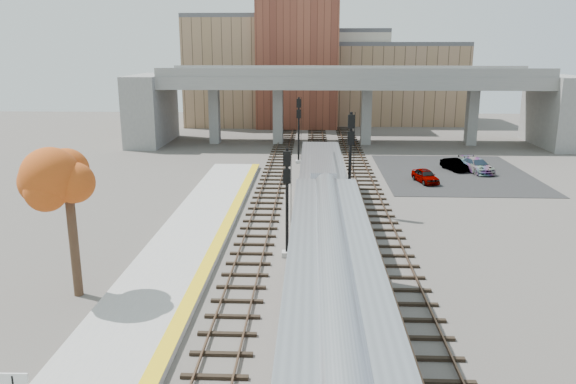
% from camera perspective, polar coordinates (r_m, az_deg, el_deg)
% --- Properties ---
extents(ground, '(160.00, 160.00, 0.00)m').
position_cam_1_polar(ground, '(27.85, 1.72, -10.42)').
color(ground, '#47423D').
rests_on(ground, ground).
extents(platform, '(4.50, 60.00, 0.35)m').
position_cam_1_polar(platform, '(28.77, -13.09, -9.59)').
color(platform, '#9E9E99').
rests_on(platform, ground).
extents(yellow_strip, '(0.70, 60.00, 0.01)m').
position_cam_1_polar(yellow_strip, '(28.26, -9.34, -9.44)').
color(yellow_strip, yellow).
rests_on(yellow_strip, platform).
extents(tracks, '(10.70, 95.00, 0.25)m').
position_cam_1_polar(tracks, '(39.53, 3.32, -2.71)').
color(tracks, black).
rests_on(tracks, ground).
extents(overpass, '(54.00, 12.00, 9.50)m').
position_cam_1_polar(overpass, '(70.68, 6.31, 9.54)').
color(overpass, slate).
rests_on(overpass, ground).
extents(buildings_far, '(43.00, 21.00, 20.60)m').
position_cam_1_polar(buildings_far, '(91.93, 3.13, 12.00)').
color(buildings_far, '#927155').
rests_on(buildings_far, ground).
extents(parking_lot, '(14.00, 18.00, 0.04)m').
position_cam_1_polar(parking_lot, '(56.24, 16.54, 1.82)').
color(parking_lot, black).
rests_on(parking_lot, ground).
extents(locomotive, '(3.02, 19.05, 4.10)m').
position_cam_1_polar(locomotive, '(39.10, 3.46, 0.45)').
color(locomotive, '#A8AAB2').
rests_on(locomotive, ground).
extents(coach, '(3.03, 25.00, 5.00)m').
position_cam_1_polar(coach, '(17.74, 4.69, -15.73)').
color(coach, '#A8AAB2').
rests_on(coach, ground).
extents(signal_mast_near, '(0.60, 0.64, 6.36)m').
position_cam_1_polar(signal_mast_near, '(31.66, -0.11, -1.49)').
color(signal_mast_near, '#9E9E99').
rests_on(signal_mast_near, ground).
extents(signal_mast_mid, '(0.60, 0.64, 7.37)m').
position_cam_1_polar(signal_mast_mid, '(40.20, 6.31, 2.88)').
color(signal_mast_mid, '#9E9E99').
rests_on(signal_mast_mid, ground).
extents(signal_mast_far, '(0.60, 0.64, 6.84)m').
position_cam_1_polar(signal_mast_far, '(58.31, 1.09, 6.18)').
color(signal_mast_far, '#9E9E99').
rests_on(signal_mast_far, ground).
extents(tree, '(3.60, 3.60, 7.42)m').
position_cam_1_polar(tree, '(27.98, -21.44, 0.62)').
color(tree, '#382619').
rests_on(tree, ground).
extents(car_a, '(2.24, 3.80, 1.21)m').
position_cam_1_polar(car_a, '(51.54, 13.79, 1.61)').
color(car_a, '#99999E').
rests_on(car_a, parking_lot).
extents(car_b, '(2.21, 3.64, 1.13)m').
position_cam_1_polar(car_b, '(57.49, 16.52, 2.69)').
color(car_b, '#99999E').
rests_on(car_b, parking_lot).
extents(car_c, '(2.95, 4.94, 1.34)m').
position_cam_1_polar(car_c, '(57.22, 18.63, 2.58)').
color(car_c, '#99999E').
rests_on(car_c, parking_lot).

